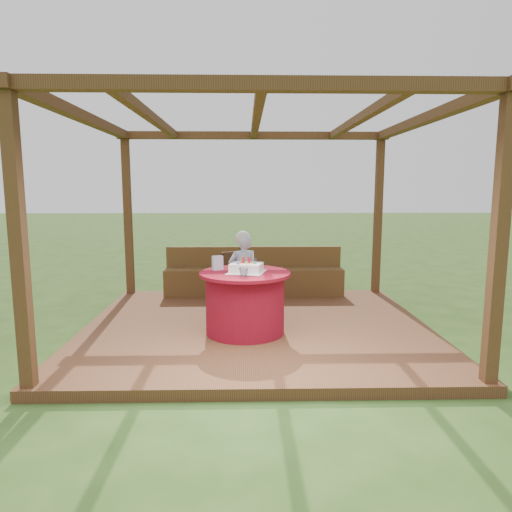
{
  "coord_description": "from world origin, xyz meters",
  "views": [
    {
      "loc": [
        -0.14,
        -5.89,
        1.91
      ],
      "look_at": [
        0.0,
        0.25,
        1.0
      ],
      "focal_mm": 32.0,
      "sensor_mm": 36.0,
      "label": 1
    }
  ],
  "objects_px": {
    "gift_bag": "(218,263)",
    "elderly_woman": "(243,273)",
    "chair": "(237,278)",
    "drinking_glass": "(244,272)",
    "bench": "(254,279)",
    "birthday_cake": "(246,268)",
    "table": "(245,302)"
  },
  "relations": [
    {
      "from": "chair",
      "to": "drinking_glass",
      "type": "bearing_deg",
      "value": -85.57
    },
    {
      "from": "chair",
      "to": "drinking_glass",
      "type": "height_order",
      "value": "drinking_glass"
    },
    {
      "from": "bench",
      "to": "drinking_glass",
      "type": "xyz_separation_m",
      "value": [
        -0.16,
        -2.37,
        0.56
      ]
    },
    {
      "from": "elderly_woman",
      "to": "birthday_cake",
      "type": "distance_m",
      "value": 0.85
    },
    {
      "from": "bench",
      "to": "birthday_cake",
      "type": "distance_m",
      "value": 2.17
    },
    {
      "from": "table",
      "to": "drinking_glass",
      "type": "bearing_deg",
      "value": -92.52
    },
    {
      "from": "birthday_cake",
      "to": "gift_bag",
      "type": "relative_size",
      "value": 2.88
    },
    {
      "from": "elderly_woman",
      "to": "birthday_cake",
      "type": "relative_size",
      "value": 2.33
    },
    {
      "from": "chair",
      "to": "birthday_cake",
      "type": "relative_size",
      "value": 1.64
    },
    {
      "from": "table",
      "to": "elderly_woman",
      "type": "relative_size",
      "value": 0.93
    },
    {
      "from": "bench",
      "to": "elderly_woman",
      "type": "xyz_separation_m",
      "value": [
        -0.18,
        -1.28,
        0.35
      ]
    },
    {
      "from": "elderly_woman",
      "to": "gift_bag",
      "type": "xyz_separation_m",
      "value": [
        -0.32,
        -0.64,
        0.25
      ]
    },
    {
      "from": "gift_bag",
      "to": "drinking_glass",
      "type": "distance_m",
      "value": 0.56
    },
    {
      "from": "bench",
      "to": "table",
      "type": "height_order",
      "value": "bench"
    },
    {
      "from": "table",
      "to": "bench",
      "type": "bearing_deg",
      "value": 85.84
    },
    {
      "from": "chair",
      "to": "gift_bag",
      "type": "xyz_separation_m",
      "value": [
        -0.22,
        -1.01,
        0.4
      ]
    },
    {
      "from": "bench",
      "to": "drinking_glass",
      "type": "distance_m",
      "value": 2.44
    },
    {
      "from": "chair",
      "to": "elderly_woman",
      "type": "distance_m",
      "value": 0.41
    },
    {
      "from": "bench",
      "to": "drinking_glass",
      "type": "height_order",
      "value": "drinking_glass"
    },
    {
      "from": "bench",
      "to": "elderly_woman",
      "type": "relative_size",
      "value": 2.48
    },
    {
      "from": "chair",
      "to": "elderly_woman",
      "type": "bearing_deg",
      "value": -74.83
    },
    {
      "from": "gift_bag",
      "to": "elderly_woman",
      "type": "bearing_deg",
      "value": 40.71
    },
    {
      "from": "gift_bag",
      "to": "bench",
      "type": "bearing_deg",
      "value": 52.58
    },
    {
      "from": "gift_bag",
      "to": "drinking_glass",
      "type": "xyz_separation_m",
      "value": [
        0.33,
        -0.45,
        -0.04
      ]
    },
    {
      "from": "gift_bag",
      "to": "birthday_cake",
      "type": "bearing_deg",
      "value": -48.81
    },
    {
      "from": "elderly_woman",
      "to": "drinking_glass",
      "type": "xyz_separation_m",
      "value": [
        0.01,
        -1.09,
        0.21
      ]
    },
    {
      "from": "chair",
      "to": "drinking_glass",
      "type": "distance_m",
      "value": 1.51
    },
    {
      "from": "bench",
      "to": "chair",
      "type": "relative_size",
      "value": 3.53
    },
    {
      "from": "table",
      "to": "drinking_glass",
      "type": "xyz_separation_m",
      "value": [
        -0.01,
        -0.29,
        0.43
      ]
    },
    {
      "from": "elderly_woman",
      "to": "drinking_glass",
      "type": "bearing_deg",
      "value": -89.28
    },
    {
      "from": "birthday_cake",
      "to": "table",
      "type": "bearing_deg",
      "value": 132.63
    },
    {
      "from": "bench",
      "to": "birthday_cake",
      "type": "relative_size",
      "value": 5.79
    }
  ]
}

